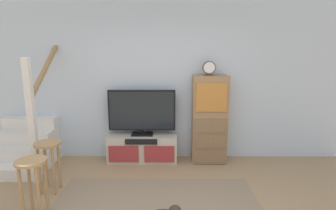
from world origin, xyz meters
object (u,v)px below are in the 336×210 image
media_console (142,148)px  bar_stool_far (48,155)px  desk_clock (209,68)px  side_cabinet (209,120)px  bar_stool_near (32,175)px  television (142,111)px

media_console → bar_stool_far: 1.57m
desk_clock → bar_stool_far: desk_clock is taller
media_console → desk_clock: 1.77m
media_console → side_cabinet: bearing=0.5°
desk_clock → bar_stool_near: 2.92m
television → desk_clock: (1.11, -0.03, 0.73)m
television → bar_stool_near: 1.98m
desk_clock → side_cabinet: bearing=24.3°
bar_stool_near → television: bearing=56.6°
bar_stool_near → bar_stool_far: 0.58m
side_cabinet → desk_clock: 0.87m
desk_clock → television: bearing=178.5°
television → side_cabinet: bearing=-0.7°
media_console → bar_stool_near: size_ratio=1.70×
side_cabinet → bar_stool_near: size_ratio=2.13×
bar_stool_far → bar_stool_near: bearing=-82.1°
desk_clock → bar_stool_far: bearing=-155.8°
media_console → side_cabinet: (1.15, 0.01, 0.51)m
media_console → television: television is taller
media_console → bar_stool_far: bearing=-138.4°
side_cabinet → bar_stool_near: side_cabinet is taller
media_console → desk_clock: bearing=-0.2°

